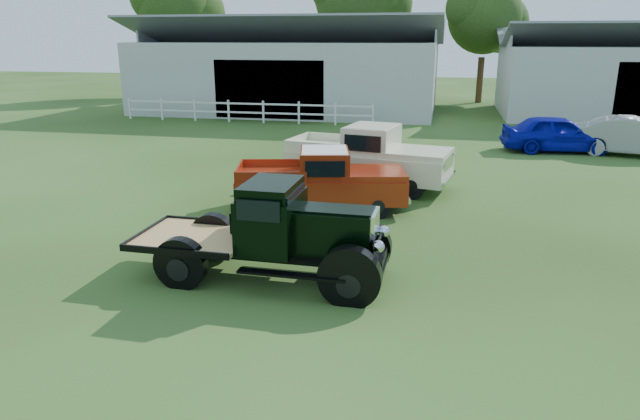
% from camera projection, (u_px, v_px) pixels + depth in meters
% --- Properties ---
extents(ground, '(120.00, 120.00, 0.00)m').
position_uv_depth(ground, '(297.00, 278.00, 11.08)').
color(ground, '#1D360B').
extents(shed_left, '(18.80, 10.20, 5.60)m').
position_uv_depth(shed_left, '(291.00, 65.00, 36.00)').
color(shed_left, '#A8AAA4').
rests_on(shed_left, ground).
extents(fence_rail, '(14.20, 0.16, 1.20)m').
position_uv_depth(fence_rail, '(246.00, 111.00, 31.23)').
color(fence_rail, white).
rests_on(fence_rail, ground).
extents(tree_a, '(6.30, 6.30, 10.50)m').
position_uv_depth(tree_a, '(176.00, 27.00, 44.05)').
color(tree_a, black).
rests_on(tree_a, ground).
extents(tree_b, '(6.90, 6.90, 11.50)m').
position_uv_depth(tree_b, '(358.00, 19.00, 42.02)').
color(tree_b, black).
rests_on(tree_b, ground).
extents(tree_c, '(5.40, 5.40, 9.00)m').
position_uv_depth(tree_c, '(483.00, 37.00, 39.64)').
color(tree_c, black).
rests_on(tree_c, ground).
extents(vintage_flatbed, '(4.90, 2.00, 1.93)m').
position_uv_depth(vintage_flatbed, '(267.00, 231.00, 10.84)').
color(vintage_flatbed, black).
rests_on(vintage_flatbed, ground).
extents(red_pickup, '(4.91, 2.76, 1.69)m').
position_uv_depth(red_pickup, '(321.00, 180.00, 15.22)').
color(red_pickup, maroon).
rests_on(red_pickup, ground).
extents(white_pickup, '(5.45, 2.95, 1.89)m').
position_uv_depth(white_pickup, '(368.00, 157.00, 17.60)').
color(white_pickup, beige).
rests_on(white_pickup, ground).
extents(misc_car_blue, '(4.52, 2.20, 1.49)m').
position_uv_depth(misc_car_blue, '(558.00, 134.00, 23.16)').
color(misc_car_blue, '#080DA6').
rests_on(misc_car_blue, ground).
extents(misc_car_grey, '(4.80, 2.57, 1.50)m').
position_uv_depth(misc_car_grey, '(635.00, 137.00, 22.35)').
color(misc_car_grey, gray).
rests_on(misc_car_grey, ground).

